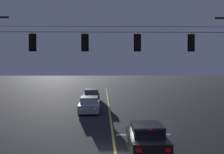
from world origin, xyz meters
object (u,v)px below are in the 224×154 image
at_px(traffic_light_centre, 138,43).
at_px(traffic_light_right_inner, 192,43).
at_px(car_waiting_near_lane, 147,138).
at_px(car_oncoming_lead, 89,105).
at_px(traffic_light_left_inner, 85,42).
at_px(car_oncoming_trailing, 92,96).
at_px(traffic_light_leftmost, 32,42).

bearing_deg(traffic_light_centre, traffic_light_right_inner, 0.00).
height_order(car_waiting_near_lane, car_oncoming_lead, same).
distance_m(traffic_light_left_inner, car_oncoming_lead, 9.95).
xyz_separation_m(car_oncoming_lead, car_oncoming_trailing, (-0.05, 8.09, 0.00)).
height_order(traffic_light_leftmost, car_waiting_near_lane, traffic_light_leftmost).
height_order(traffic_light_centre, car_waiting_near_lane, traffic_light_centre).
xyz_separation_m(traffic_light_leftmost, traffic_light_right_inner, (10.09, 0.00, 0.00)).
bearing_deg(traffic_light_left_inner, traffic_light_leftmost, 180.00).
relative_size(traffic_light_centre, traffic_light_right_inner, 1.00).
distance_m(traffic_light_leftmost, traffic_light_left_inner, 3.31).
bearing_deg(traffic_light_centre, traffic_light_leftmost, 180.00).
distance_m(traffic_light_centre, traffic_light_right_inner, 3.46).
relative_size(car_waiting_near_lane, car_oncoming_trailing, 0.98).
bearing_deg(car_oncoming_trailing, traffic_light_centre, -78.23).
distance_m(traffic_light_centre, car_oncoming_lead, 10.52).
bearing_deg(traffic_light_leftmost, car_oncoming_trailing, 79.20).
bearing_deg(car_waiting_near_lane, traffic_light_leftmost, 147.61).
relative_size(traffic_light_left_inner, car_waiting_near_lane, 0.28).
height_order(car_waiting_near_lane, car_oncoming_trailing, same).
bearing_deg(car_waiting_near_lane, traffic_light_right_inner, 51.01).
relative_size(traffic_light_leftmost, traffic_light_right_inner, 1.00).
bearing_deg(traffic_light_right_inner, traffic_light_leftmost, 180.00).
distance_m(traffic_light_centre, car_oncoming_trailing, 17.74).
xyz_separation_m(traffic_light_centre, car_waiting_near_lane, (0.03, -4.23, -5.11)).
relative_size(traffic_light_centre, car_oncoming_lead, 0.28).
relative_size(traffic_light_leftmost, traffic_light_left_inner, 1.00).
height_order(traffic_light_leftmost, traffic_light_right_inner, same).
relative_size(car_oncoming_lead, car_oncoming_trailing, 1.00).
distance_m(traffic_light_left_inner, traffic_light_centre, 3.33).
relative_size(traffic_light_centre, car_waiting_near_lane, 0.28).
relative_size(traffic_light_right_inner, car_oncoming_lead, 0.28).
distance_m(traffic_light_left_inner, car_waiting_near_lane, 7.44).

